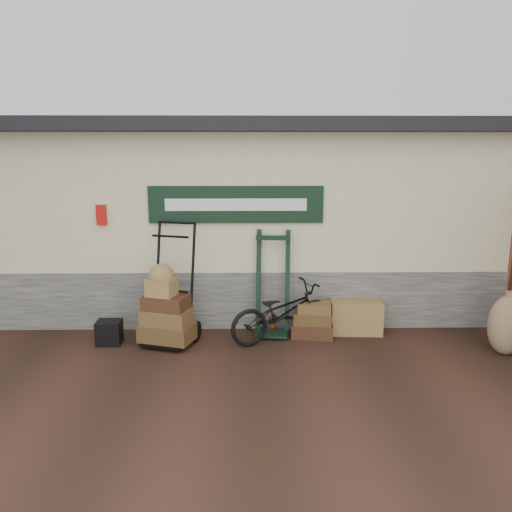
% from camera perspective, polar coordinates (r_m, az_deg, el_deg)
% --- Properties ---
extents(ground, '(80.00, 80.00, 0.00)m').
position_cam_1_polar(ground, '(6.98, 0.15, -11.03)').
color(ground, black).
rests_on(ground, ground).
extents(station_building, '(14.40, 4.10, 3.20)m').
position_cam_1_polar(station_building, '(9.25, -0.20, 4.92)').
color(station_building, '#4C4C47').
rests_on(station_building, ground).
extents(porter_trolley, '(1.04, 0.90, 1.77)m').
position_cam_1_polar(porter_trolley, '(7.25, -9.59, -2.96)').
color(porter_trolley, black).
rests_on(porter_trolley, ground).
extents(green_barrow, '(0.62, 0.54, 1.58)m').
position_cam_1_polar(green_barrow, '(7.48, 1.92, -3.12)').
color(green_barrow, black).
rests_on(green_barrow, ground).
extents(suitcase_stack, '(0.65, 0.46, 0.54)m').
position_cam_1_polar(suitcase_stack, '(7.54, 6.46, -7.20)').
color(suitcase_stack, '#341810').
rests_on(suitcase_stack, ground).
extents(wicker_hamper, '(0.79, 0.54, 0.50)m').
position_cam_1_polar(wicker_hamper, '(7.85, 11.27, -6.72)').
color(wicker_hamper, brown).
rests_on(wicker_hamper, ground).
extents(black_trunk, '(0.35, 0.30, 0.34)m').
position_cam_1_polar(black_trunk, '(7.55, -16.43, -8.38)').
color(black_trunk, black).
rests_on(black_trunk, ground).
extents(bicycle, '(1.19, 1.73, 0.95)m').
position_cam_1_polar(bicycle, '(7.29, 3.05, -6.09)').
color(bicycle, black).
rests_on(bicycle, ground).
extents(burlap_sack_left, '(0.54, 0.46, 0.83)m').
position_cam_1_polar(burlap_sack_left, '(7.61, 26.79, -7.07)').
color(burlap_sack_left, olive).
rests_on(burlap_sack_left, ground).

